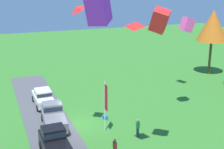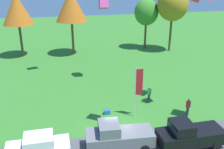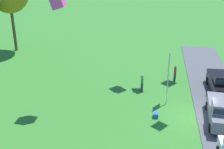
{
  "view_description": "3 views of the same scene",
  "coord_description": "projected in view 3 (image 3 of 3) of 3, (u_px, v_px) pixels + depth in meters",
  "views": [
    {
      "loc": [
        26.6,
        -6.68,
        13.2
      ],
      "look_at": [
        1.75,
        3.17,
        5.24
      ],
      "focal_mm": 50.0,
      "sensor_mm": 36.0,
      "label": 1
    },
    {
      "loc": [
        -4.25,
        -17.69,
        12.48
      ],
      "look_at": [
        0.7,
        5.59,
        2.95
      ],
      "focal_mm": 42.0,
      "sensor_mm": 36.0,
      "label": 2
    },
    {
      "loc": [
        -22.62,
        3.92,
        13.82
      ],
      "look_at": [
        0.47,
        6.99,
        3.31
      ],
      "focal_mm": 50.0,
      "sensor_mm": 36.0,
      "label": 3
    }
  ],
  "objects": [
    {
      "name": "ground_plane",
      "position": [
        195.0,
        118.0,
        25.65
      ],
      "size": [
        120.0,
        120.0,
        0.0
      ],
      "primitive_type": "plane",
      "color": "#337528"
    },
    {
      "name": "car_pickup_by_flagpole",
      "position": [
        221.0,
        83.0,
        29.14
      ],
      "size": [
        5.02,
        2.09,
        2.14
      ],
      "color": "black",
      "rests_on": "ground"
    },
    {
      "name": "car_pickup_far_end",
      "position": [
        222.0,
        111.0,
        24.52
      ],
      "size": [
        5.12,
        2.31,
        2.14
      ],
      "color": "slate",
      "rests_on": "ground"
    },
    {
      "name": "person_watching_sky",
      "position": [
        175.0,
        74.0,
        31.66
      ],
      "size": [
        0.36,
        0.24,
        1.71
      ],
      "color": "#2D334C",
      "rests_on": "ground"
    },
    {
      "name": "cooler_box",
      "position": [
        156.0,
        115.0,
        25.72
      ],
      "size": [
        0.56,
        0.4,
        0.4
      ],
      "primitive_type": "cube",
      "color": "blue",
      "rests_on": "ground"
    },
    {
      "name": "person_on_lawn",
      "position": [
        142.0,
        83.0,
        29.71
      ],
      "size": [
        0.36,
        0.24,
        1.71
      ],
      "color": "#2D334C",
      "rests_on": "ground"
    },
    {
      "name": "flag_banner",
      "position": [
        168.0,
        71.0,
        26.78
      ],
      "size": [
        0.71,
        0.08,
        4.82
      ],
      "color": "silver",
      "rests_on": "ground"
    },
    {
      "name": "pavement_strip",
      "position": [
        224.0,
        120.0,
        25.37
      ],
      "size": [
        36.0,
        4.4,
        0.06
      ],
      "primitive_type": "cube",
      "color": "#4C4C51",
      "rests_on": "ground"
    }
  ]
}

